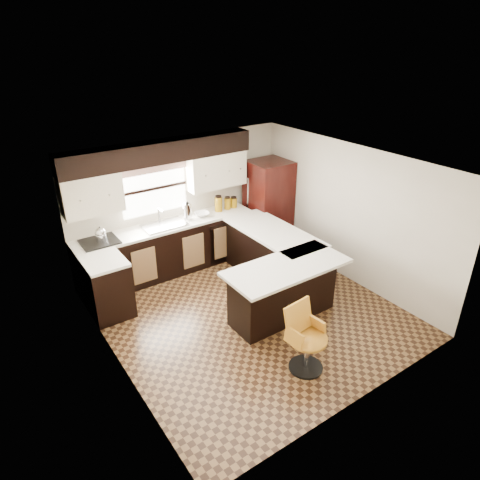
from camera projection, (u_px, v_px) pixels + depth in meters
floor at (249, 313)px, 6.79m from camera, size 4.40×4.40×0.00m
ceiling at (251, 166)px, 5.74m from camera, size 4.40×4.40×0.00m
wall_back at (180, 201)px, 7.89m from camera, size 4.40×0.00×4.40m
wall_front at (368, 320)px, 4.64m from camera, size 4.40×0.00×4.40m
wall_left at (110, 289)px, 5.19m from camera, size 0.00×4.40×4.40m
wall_right at (349, 214)px, 7.34m from camera, size 0.00×4.40×4.40m
base_cab_back at (168, 250)px, 7.77m from camera, size 3.30×0.60×0.90m
base_cab_left at (108, 288)px, 6.60m from camera, size 0.60×0.70×0.90m
counter_back at (167, 226)px, 7.56m from camera, size 3.30×0.60×0.04m
counter_left at (104, 262)px, 6.39m from camera, size 0.60×0.70×0.04m
soffit at (160, 152)px, 7.11m from camera, size 3.40×0.35×0.36m
upper_cab_left at (91, 194)px, 6.71m from camera, size 0.94×0.35×0.64m
upper_cab_right at (216, 170)px, 7.88m from camera, size 1.14×0.35×0.64m
window_pane at (154, 189)px, 7.47m from camera, size 1.20×0.02×0.90m
valance at (153, 167)px, 7.27m from camera, size 1.30×0.06×0.18m
sink at (164, 225)px, 7.51m from camera, size 0.75×0.45×0.03m
dishwasher at (223, 242)px, 8.08m from camera, size 0.58×0.03×0.78m
cooktop at (100, 242)px, 6.92m from camera, size 0.58×0.50×0.02m
peninsula_long at (270, 257)px, 7.52m from camera, size 0.60×1.95×0.90m
peninsula_return at (283, 291)px, 6.53m from camera, size 1.65×0.60×0.90m
counter_pen_long at (273, 232)px, 7.34m from camera, size 0.84×1.95×0.04m
counter_pen_return at (287, 267)px, 6.24m from camera, size 1.89×0.84×0.04m
refrigerator at (268, 205)px, 8.54m from camera, size 0.77×0.74×1.79m
bar_chair at (308, 340)px, 5.47m from camera, size 0.55×0.55×0.93m
kettle at (101, 234)px, 6.88m from camera, size 0.18×0.18×0.24m
percolator at (187, 212)px, 7.71m from camera, size 0.15×0.15×0.31m
mixing_bowl at (202, 214)px, 7.91m from camera, size 0.33×0.33×0.07m
canister_large at (219, 204)px, 8.07m from camera, size 0.14×0.14×0.28m
canister_med at (227, 204)px, 8.19m from camera, size 0.12×0.12×0.22m
canister_small at (234, 203)px, 8.27m from camera, size 0.13×0.13×0.19m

